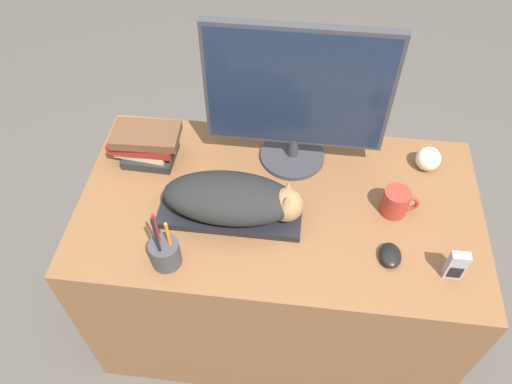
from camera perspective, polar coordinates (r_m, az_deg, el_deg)
The scene contains 10 objects.
desk at distance 1.85m, azimuth 2.29°, elevation -8.33°, with size 1.25×0.68×0.73m.
keyboard at distance 1.51m, azimuth -2.94°, elevation -2.38°, with size 0.43×0.15×0.02m.
cat at distance 1.45m, azimuth -2.27°, elevation -0.75°, with size 0.41×0.19×0.12m.
monitor at distance 1.50m, azimuth 4.71°, elevation 10.98°, with size 0.55×0.21×0.49m.
computer_mouse at distance 1.47m, azimuth 15.10°, elevation -7.00°, with size 0.06×0.08×0.03m.
coffee_mug at distance 1.55m, azimuth 15.74°, elevation -1.11°, with size 0.11×0.08×0.09m.
pen_cup at distance 1.41m, azimuth -10.36°, elevation -6.80°, with size 0.08×0.08×0.23m.
baseball at distance 1.71m, azimuth 19.08°, elevation 3.61°, with size 0.08×0.08×0.08m.
phone at distance 1.46m, azimuth 21.91°, elevation -7.82°, with size 0.05×0.03×0.10m.
book_stack at distance 1.67m, azimuth -12.45°, elevation 5.48°, with size 0.23×0.15×0.12m.
Camera 1 is at (0.04, -0.62, 1.94)m, focal length 35.00 mm.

